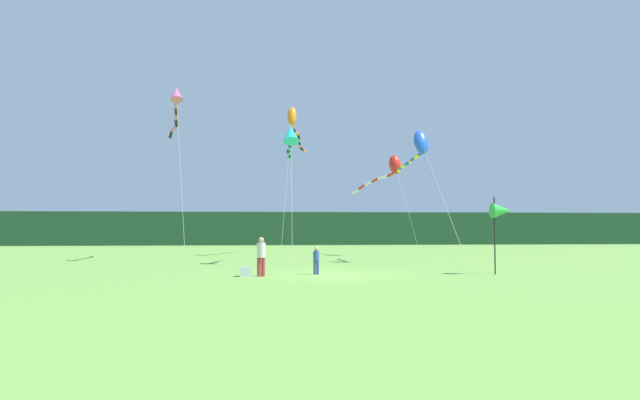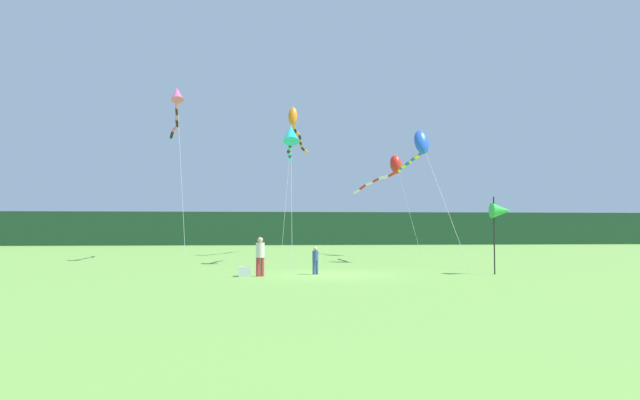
% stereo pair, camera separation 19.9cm
% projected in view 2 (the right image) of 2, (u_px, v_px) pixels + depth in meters
% --- Properties ---
extents(ground_plane, '(120.00, 120.00, 0.00)m').
position_uv_depth(ground_plane, '(332.00, 275.00, 24.98)').
color(ground_plane, '#6B9E42').
extents(distant_treeline, '(108.00, 3.23, 4.06)m').
position_uv_depth(distant_treeline, '(292.00, 228.00, 69.84)').
color(distant_treeline, '#1E4228').
rests_on(distant_treeline, ground).
extents(person_adult, '(0.37, 0.37, 1.69)m').
position_uv_depth(person_adult, '(260.00, 254.00, 24.17)').
color(person_adult, '#B23338').
rests_on(person_adult, ground).
extents(person_child, '(0.27, 0.27, 1.24)m').
position_uv_depth(person_child, '(315.00, 259.00, 25.16)').
color(person_child, '#334C8C').
rests_on(person_child, ground).
extents(cooler_box, '(0.51, 0.32, 0.42)m').
position_uv_depth(cooler_box, '(245.00, 272.00, 23.98)').
color(cooler_box, silver).
rests_on(cooler_box, ground).
extents(banner_flag_pole, '(0.90, 0.70, 3.51)m').
position_uv_depth(banner_flag_pole, '(501.00, 211.00, 25.31)').
color(banner_flag_pole, black).
rests_on(banner_flag_pole, ground).
extents(kite_rainbow, '(2.71, 9.96, 11.15)m').
position_uv_depth(kite_rainbow, '(177.00, 103.00, 36.10)').
color(kite_rainbow, '#B2B2B2').
rests_on(kite_rainbow, ground).
extents(kite_cyan, '(0.94, 6.56, 8.25)m').
position_uv_depth(kite_cyan, '(291.00, 136.00, 32.43)').
color(kite_cyan, '#B2B2B2').
rests_on(kite_cyan, ground).
extents(kite_red, '(3.90, 7.00, 7.70)m').
position_uv_depth(kite_red, '(392.00, 168.00, 42.46)').
color(kite_red, '#B2B2B2').
rests_on(kite_red, ground).
extents(kite_orange, '(2.56, 10.84, 11.29)m').
position_uv_depth(kite_orange, '(295.00, 124.00, 42.98)').
color(kite_orange, '#B2B2B2').
rests_on(kite_orange, ground).
extents(kite_blue, '(1.74, 8.64, 8.14)m').
position_uv_depth(kite_blue, '(420.00, 145.00, 33.94)').
color(kite_blue, '#B2B2B2').
rests_on(kite_blue, ground).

